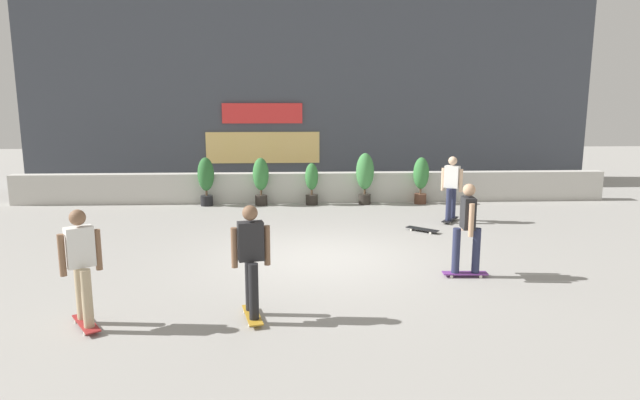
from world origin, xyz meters
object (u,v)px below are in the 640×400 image
Objects in this scene: potted_plant_2 at (312,182)px; potted_plant_3 at (365,174)px; potted_plant_0 at (206,178)px; skater_mid_plaza at (452,186)px; skater_by_wall_right at (81,263)px; skater_far_right at (467,226)px; potted_plant_1 at (261,178)px; skateboard_near_camera at (422,229)px; potted_plant_4 at (421,177)px; skater_far_left at (251,257)px.

potted_plant_2 is 0.81× the size of potted_plant_3.
potted_plant_3 is at bearing 0.00° from potted_plant_0.
skater_mid_plaza reaches higher than potted_plant_3.
potted_plant_3 reaches higher than potted_plant_2.
skater_by_wall_right and skater_far_right have the same top height.
potted_plant_3 is at bearing 0.00° from potted_plant_1.
skateboard_near_camera is (4.04, -3.50, -0.75)m from potted_plant_1.
potted_plant_3 reaches higher than skateboard_near_camera.
skateboard_near_camera is (-0.96, -1.01, -0.88)m from skater_mid_plaza.
potted_plant_4 is at bearing 83.78° from skater_far_right.
skater_mid_plaza is at bearing 77.57° from skater_far_right.
potted_plant_2 is at bearing 68.49° from skater_by_wall_right.
skater_far_right is at bearing 25.46° from skater_far_left.
skateboard_near_camera is at bearing -54.09° from potted_plant_2.
skater_far_left is 6.37m from skateboard_near_camera.
skater_far_left and skater_by_wall_right have the same top height.
potted_plant_3 is at bearing 97.80° from skater_far_right.
potted_plant_1 is at bearing 180.00° from potted_plant_4.
skater_far_right is at bearing -69.77° from potted_plant_2.
potted_plant_1 is 1.51m from potted_plant_2.
skater_far_left is (0.35, -8.62, 0.13)m from potted_plant_1.
skater_by_wall_right is at bearing -127.46° from potted_plant_4.
potted_plant_3 is 9.05m from skater_far_left.
potted_plant_3 is 1.69m from potted_plant_4.
potted_plant_4 is 11.10m from skater_by_wall_right.
potted_plant_0 is at bearing 87.65° from skater_by_wall_right.
potted_plant_4 is at bearing 0.00° from potted_plant_0.
skater_far_left is at bearing -77.24° from potted_plant_0.
skater_far_left is 1.00× the size of skater_by_wall_right.
potted_plant_3 is 10.16m from skater_by_wall_right.
skater_by_wall_right is (-2.31, -0.19, 0.00)m from skater_far_left.
potted_plant_3 is at bearing 72.32° from skater_far_left.
potted_plant_4 is 0.83× the size of skater_far_right.
skateboard_near_camera is at bearing 54.23° from skater_far_left.
skater_far_right reaches higher than potted_plant_2.
potted_plant_4 is 2.50m from skater_mid_plaza.
skater_by_wall_right reaches higher than potted_plant_1.
skater_far_right is (6.00, 1.95, 0.00)m from skater_by_wall_right.
potted_plant_4 is at bearing 77.96° from skateboard_near_camera.
potted_plant_2 is 0.89× the size of potted_plant_4.
potted_plant_4 is at bearing 52.54° from skater_by_wall_right.
skater_far_left is (-1.16, -8.62, 0.26)m from potted_plant_2.
potted_plant_2 is at bearing 0.00° from potted_plant_0.
potted_plant_0 is 3.11m from potted_plant_2.
skater_by_wall_right is at bearing -92.35° from potted_plant_0.
potted_plant_0 is at bearing -180.00° from potted_plant_4.
skater_mid_plaza is at bearing -35.45° from potted_plant_2.
potted_plant_2 is at bearing 180.00° from potted_plant_3.
skater_far_right is at bearing -96.22° from potted_plant_4.
skater_mid_plaza is 2.32× the size of skateboard_near_camera.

